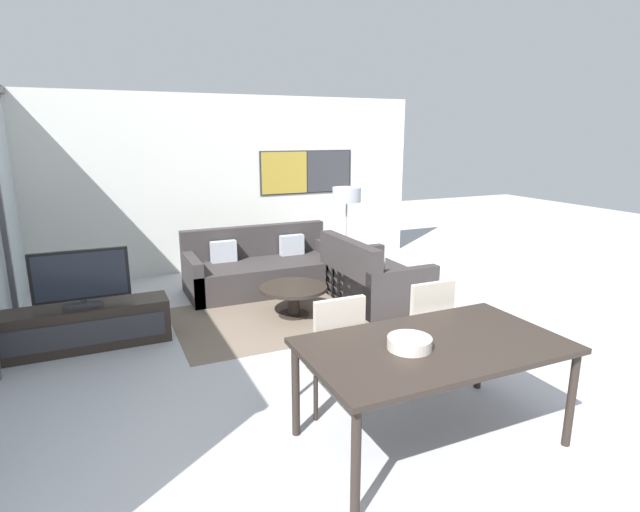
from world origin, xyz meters
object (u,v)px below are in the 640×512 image
(dining_table, at_px, (434,352))
(sofa_side, at_px, (370,281))
(coffee_table, at_px, (293,294))
(floor_lamp, at_px, (347,199))
(fruit_bowl, at_px, (410,342))
(tv_console, at_px, (87,326))
(dining_chair_left, at_px, (333,347))
(dining_chair_centre, at_px, (423,327))
(television, at_px, (81,279))
(sofa_main, at_px, (262,270))

(dining_table, bearing_deg, sofa_side, 68.09)
(coffee_table, xyz_separation_m, floor_lamp, (1.35, 1.21, 0.95))
(coffee_table, xyz_separation_m, fruit_bowl, (-0.24, -2.82, 0.53))
(tv_console, bearing_deg, sofa_side, 1.22)
(dining_chair_left, distance_m, dining_chair_centre, 0.91)
(television, xyz_separation_m, sofa_main, (2.32, 1.23, -0.47))
(dining_chair_left, bearing_deg, fruit_bowl, -70.79)
(tv_console, distance_m, dining_chair_centre, 3.46)
(tv_console, bearing_deg, sofa_main, 27.97)
(sofa_main, xyz_separation_m, dining_chair_centre, (0.42, -3.32, 0.26))
(tv_console, height_order, sofa_main, sofa_main)
(television, xyz_separation_m, dining_chair_left, (1.83, -2.14, -0.21))
(tv_console, distance_m, dining_table, 3.67)
(sofa_main, bearing_deg, dining_table, -90.46)
(fruit_bowl, bearing_deg, sofa_main, 86.57)
(coffee_table, xyz_separation_m, dining_chair_left, (-0.49, -2.12, 0.25))
(coffee_table, bearing_deg, tv_console, 179.52)
(dining_chair_centre, relative_size, fruit_bowl, 3.20)
(sofa_side, height_order, dining_chair_left, dining_chair_left)
(sofa_side, bearing_deg, sofa_main, 44.48)
(sofa_main, distance_m, dining_table, 4.09)
(television, distance_m, sofa_side, 3.49)
(sofa_main, relative_size, dining_chair_centre, 2.21)
(television, height_order, fruit_bowl, television)
(dining_table, bearing_deg, tv_console, 128.89)
(tv_console, relative_size, television, 1.77)
(dining_table, distance_m, fruit_bowl, 0.24)
(sofa_side, bearing_deg, tv_console, 91.22)
(sofa_side, distance_m, fruit_bowl, 3.27)
(fruit_bowl, bearing_deg, coffee_table, 85.05)
(sofa_side, height_order, dining_chair_centre, dining_chair_centre)
(tv_console, height_order, dining_table, dining_table)
(dining_chair_left, distance_m, floor_lamp, 3.87)
(tv_console, relative_size, floor_lamp, 1.17)
(tv_console, height_order, sofa_side, sofa_side)
(sofa_main, distance_m, floor_lamp, 1.65)
(coffee_table, height_order, dining_table, dining_table)
(tv_console, xyz_separation_m, sofa_side, (3.46, 0.07, 0.05))
(sofa_main, bearing_deg, tv_console, -152.03)
(tv_console, relative_size, sofa_side, 1.14)
(dining_table, xyz_separation_m, dining_chair_centre, (0.46, 0.75, -0.17))
(dining_chair_centre, bearing_deg, sofa_side, 71.70)
(tv_console, bearing_deg, television, 90.00)
(coffee_table, xyz_separation_m, dining_chair_centre, (0.42, -2.07, 0.25))
(sofa_side, relative_size, fruit_bowl, 4.72)
(tv_console, xyz_separation_m, dining_table, (2.29, -2.83, 0.47))
(sofa_main, relative_size, floor_lamp, 1.53)
(tv_console, xyz_separation_m, dining_chair_left, (1.83, -2.14, 0.30))
(coffee_table, distance_m, dining_table, 2.85)
(sofa_main, distance_m, fruit_bowl, 4.11)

